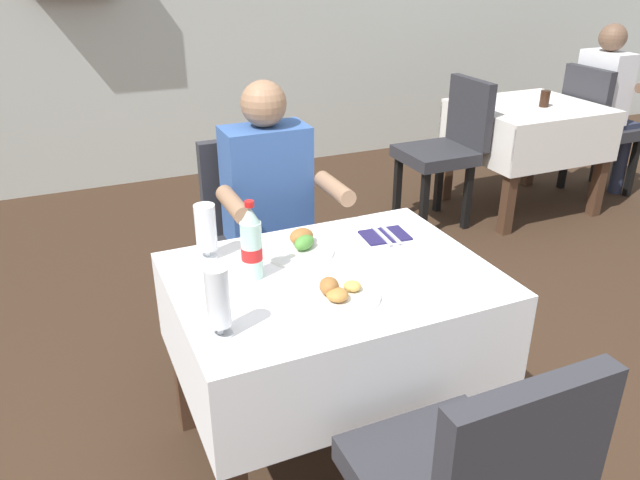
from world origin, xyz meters
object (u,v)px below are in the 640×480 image
main_dining_table (332,319)px  plate_near_camera (340,293)px  plate_far_diner (301,246)px  background_dining_table (527,132)px  chair_far_diner_seat (259,236)px  cola_bottle_primary (251,245)px  background_chair_left (447,144)px  background_table_tumbler (545,99)px  background_patron (606,101)px  seated_diner_far (272,212)px  background_chair_right (597,123)px  beer_glass_middle (218,302)px  beer_glass_left (206,231)px  napkin_cutlery_set (385,235)px

main_dining_table → plate_near_camera: (-0.05, -0.16, 0.20)m
plate_far_diner → background_dining_table: plate_far_diner is taller
chair_far_diner_seat → cola_bottle_primary: 0.81m
main_dining_table → background_chair_left: (1.62, 1.66, -0.02)m
background_table_tumbler → plate_near_camera: bearing=-143.7°
main_dining_table → plate_near_camera: size_ratio=4.44×
background_table_tumbler → background_patron: bearing=6.8°
chair_far_diner_seat → seated_diner_far: (0.03, -0.11, 0.16)m
background_chair_right → background_table_tumbler: background_chair_right is taller
plate_far_diner → beer_glass_middle: 0.58m
beer_glass_left → background_table_tumbler: bearing=26.0°
plate_far_diner → background_patron: bearing=25.9°
plate_near_camera → background_patron: background_patron is taller
background_patron → seated_diner_far: bearing=-161.6°
cola_bottle_primary → background_patron: background_patron is taller
main_dining_table → background_chair_right: size_ratio=1.09×
background_dining_table → background_chair_right: background_chair_right is taller
seated_diner_far → background_patron: same height
beer_glass_middle → napkin_cutlery_set: beer_glass_middle is taller
napkin_cutlery_set → background_chair_right: bearing=29.3°
cola_bottle_primary → background_chair_right: bearing=26.4°
beer_glass_left → background_patron: 3.62m
plate_far_diner → background_dining_table: size_ratio=0.27×
main_dining_table → plate_near_camera: plate_near_camera is taller
chair_far_diner_seat → seated_diner_far: 0.19m
seated_diner_far → napkin_cutlery_set: (0.28, -0.49, 0.05)m
napkin_cutlery_set → background_chair_right: 3.03m
napkin_cutlery_set → background_patron: background_patron is taller
background_patron → background_table_tumbler: 0.68m
main_dining_table → seated_diner_far: seated_diner_far is taller
seated_diner_far → background_table_tumbler: size_ratio=11.45×
chair_far_diner_seat → beer_glass_left: size_ratio=4.91×
main_dining_table → cola_bottle_primary: (-0.25, 0.08, 0.30)m
plate_near_camera → cola_bottle_primary: bearing=130.2°
beer_glass_left → background_chair_left: background_chair_left is taller
cola_bottle_primary → background_chair_left: 2.47m
background_chair_left → background_table_tumbler: 0.75m
beer_glass_left → background_dining_table: (2.63, 1.38, -0.29)m
background_dining_table → background_chair_left: background_chair_left is taller
background_patron → background_table_tumbler: size_ratio=11.45×
main_dining_table → background_dining_table: 2.82m
beer_glass_middle → cola_bottle_primary: cola_bottle_primary is taller
main_dining_table → background_chair_right: 3.38m
beer_glass_left → background_chair_left: (1.97, 1.38, -0.30)m
background_table_tumbler → beer_glass_left: bearing=-154.0°
background_chair_left → background_table_tumbler: bearing=-6.4°
plate_far_diner → background_table_tumbler: 2.73m
seated_diner_far → cola_bottle_primary: bearing=-115.2°
cola_bottle_primary → background_dining_table: cola_bottle_primary is taller
plate_far_diner → beer_glass_left: 0.34m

